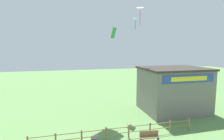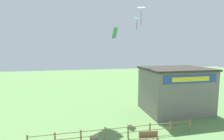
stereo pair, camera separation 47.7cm
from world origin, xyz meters
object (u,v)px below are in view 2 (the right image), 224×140
(kite_green_diamond, at_px, (115,34))
(park_bench_by_building, at_px, (149,137))
(kite_cyan_delta, at_px, (137,19))
(seaside_building, at_px, (175,90))
(kite_white_delta, at_px, (141,8))

(kite_green_diamond, bearing_deg, park_bench_by_building, -82.54)
(park_bench_by_building, xyz_separation_m, kite_green_diamond, (-1.06, 8.09, 9.18))
(kite_cyan_delta, bearing_deg, seaside_building, -34.93)
(park_bench_by_building, relative_size, kite_cyan_delta, 1.02)
(park_bench_by_building, xyz_separation_m, kite_white_delta, (1.26, 5.46, 11.86))
(kite_white_delta, bearing_deg, kite_green_diamond, 131.31)
(kite_cyan_delta, distance_m, kite_green_diamond, 4.07)
(kite_white_delta, bearing_deg, kite_cyan_delta, 76.40)
(park_bench_by_building, height_order, kite_green_diamond, kite_green_diamond)
(kite_cyan_delta, height_order, kite_green_diamond, kite_cyan_delta)
(seaside_building, relative_size, kite_cyan_delta, 4.74)
(seaside_building, height_order, kite_green_diamond, kite_green_diamond)
(kite_cyan_delta, bearing_deg, kite_green_diamond, -160.82)
(kite_white_delta, height_order, kite_cyan_delta, kite_white_delta)
(kite_cyan_delta, bearing_deg, park_bench_by_building, -103.24)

